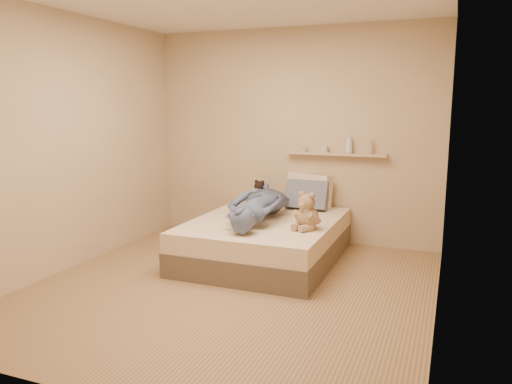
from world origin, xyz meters
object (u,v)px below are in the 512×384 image
at_px(teddy_bear, 307,214).
at_px(pillow_grey, 307,195).
at_px(pillow_cream, 309,191).
at_px(game_console, 233,216).
at_px(dark_plush, 260,194).
at_px(bed, 265,240).
at_px(wall_shelf, 336,154).
at_px(person, 259,204).

xyz_separation_m(teddy_bear, pillow_grey, (-0.26, 0.93, 0.01)).
relative_size(teddy_bear, pillow_cream, 0.70).
distance_m(game_console, dark_plush, 1.37).
relative_size(game_console, dark_plush, 0.57).
distance_m(bed, pillow_cream, 0.97).
bearing_deg(dark_plush, wall_shelf, 8.67).
height_order(bed, teddy_bear, teddy_bear).
bearing_deg(wall_shelf, game_console, -114.61).
bearing_deg(wall_shelf, teddy_bear, -91.07).
bearing_deg(dark_plush, pillow_cream, 5.60).
height_order(bed, pillow_grey, pillow_grey).
xyz_separation_m(pillow_cream, person, (-0.31, -0.87, -0.02)).
bearing_deg(game_console, pillow_cream, 74.74).
relative_size(dark_plush, wall_shelf, 0.26).
distance_m(game_console, wall_shelf, 1.71).
bearing_deg(person, teddy_bear, 155.89).
relative_size(teddy_bear, dark_plush, 1.24).
xyz_separation_m(game_console, dark_plush, (-0.24, 1.35, -0.01)).
bearing_deg(person, wall_shelf, -127.55).
distance_m(game_console, pillow_grey, 1.33).
bearing_deg(pillow_cream, dark_plush, -174.40).
distance_m(bed, game_console, 0.70).
height_order(dark_plush, pillow_cream, pillow_cream).
distance_m(dark_plush, pillow_grey, 0.64).
relative_size(pillow_cream, wall_shelf, 0.46).
xyz_separation_m(game_console, pillow_grey, (0.40, 1.27, 0.02)).
bearing_deg(pillow_cream, game_console, -105.26).
distance_m(game_console, teddy_bear, 0.74).
bearing_deg(bed, dark_plush, 115.48).
distance_m(bed, dark_plush, 0.92).
bearing_deg(bed, wall_shelf, 58.82).
relative_size(pillow_grey, wall_shelf, 0.42).
height_order(teddy_bear, dark_plush, teddy_bear).
height_order(pillow_grey, wall_shelf, wall_shelf).
bearing_deg(teddy_bear, pillow_grey, 105.70).
relative_size(game_console, pillow_grey, 0.35).
distance_m(pillow_grey, wall_shelf, 0.60).
height_order(pillow_cream, pillow_grey, pillow_cream).
xyz_separation_m(bed, teddy_bear, (0.53, -0.24, 0.38)).
height_order(game_console, wall_shelf, wall_shelf).
relative_size(bed, pillow_cream, 3.45).
xyz_separation_m(bed, pillow_cream, (0.25, 0.83, 0.43)).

